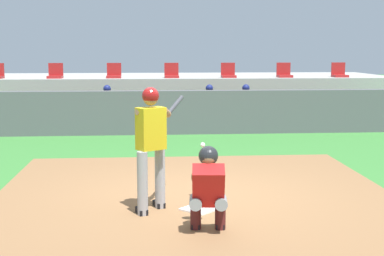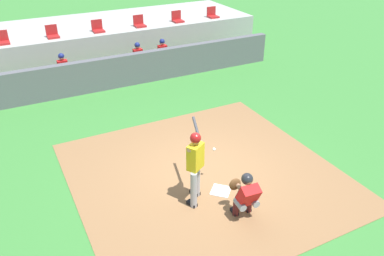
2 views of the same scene
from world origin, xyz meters
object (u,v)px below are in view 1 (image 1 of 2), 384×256
Objects in this scene: batter_at_plate at (152,141)px; dugout_player_1 at (210,106)px; dugout_player_2 at (246,106)px; stadium_seat_6 at (339,73)px; dugout_player_0 at (107,107)px; home_plate at (200,209)px; stadium_seat_4 at (228,73)px; catcher_crouched at (208,186)px; stadium_seat_2 at (114,74)px; stadium_seat_1 at (55,74)px; stadium_seat_5 at (284,73)px; stadium_seat_3 at (172,74)px.

batter_at_plate is 1.39× the size of dugout_player_1.
dugout_player_2 is (2.79, 8.14, -0.36)m from batter_at_plate.
stadium_seat_6 reaches higher than batter_at_plate.
home_plate is at bearing -76.59° from dugout_player_0.
stadium_seat_4 is (-0.25, 2.03, 0.86)m from dugout_player_2.
catcher_crouched is 11.33m from stadium_seat_2.
stadium_seat_2 reaches higher than dugout_player_2.
stadium_seat_4 reaches higher than batter_at_plate.
batter_at_plate is 10.63m from stadium_seat_1.
dugout_player_0 is 2.71× the size of stadium_seat_5.
dugout_player_1 is 1.08m from dugout_player_2.
stadium_seat_5 reaches higher than batter_at_plate.
dugout_player_0 and dugout_player_1 have the same top height.
dugout_player_0 is at bearing -164.85° from stadium_seat_6.
dugout_player_1 is 2.44m from stadium_seat_3.
batter_at_plate is at bearing -83.43° from stadium_seat_2.
catcher_crouched is (0.70, -0.96, -0.43)m from batter_at_plate.
stadium_seat_3 is (1.94, 2.03, 0.86)m from dugout_player_0.
home_plate is at bearing -69.95° from stadium_seat_1.
batter_at_plate is 3.76× the size of stadium_seat_2.
dugout_player_0 is 2.83m from stadium_seat_1.
batter_at_plate reaches higher than catcher_crouched.
stadium_seat_4 is 3.71m from stadium_seat_6.
stadium_seat_3 is 5.57m from stadium_seat_6.
stadium_seat_2 reaches higher than batter_at_plate.
stadium_seat_3 is at bearing 46.35° from dugout_player_0.
stadium_seat_6 is at bearing 24.13° from dugout_player_1.
stadium_seat_5 is at bearing 0.00° from stadium_seat_4.
dugout_player_1 is 1.00× the size of dugout_player_2.
dugout_player_2 is (2.10, 9.10, 0.06)m from catcher_crouched.
stadium_seat_3 is at bearing 90.06° from catcher_crouched.
home_plate is at bearing -118.69° from stadium_seat_6.
dugout_player_1 is at bearing -112.16° from stadium_seat_4.
catcher_crouched is 3.88× the size of stadium_seat_4.
stadium_seat_2 is at bearing 144.81° from dugout_player_1.
catcher_crouched is at bearing -116.53° from stadium_seat_6.
stadium_seat_1 and stadium_seat_2 have the same top height.
stadium_seat_3 is (0.69, 10.17, 0.50)m from batter_at_plate.
batter_at_plate is 1.26m from catcher_crouched.
stadium_seat_2 is 1.86m from stadium_seat_3.
home_plate is at bearing -110.05° from stadium_seat_5.
home_plate is 10.94m from stadium_seat_1.
batter_at_plate is at bearing -108.95° from dugout_player_2.
dugout_player_2 is 2.71× the size of stadium_seat_6.
dugout_player_1 reaches higher than home_plate.
stadium_seat_1 is 5.57m from stadium_seat_4.
stadium_seat_3 is at bearing 90.00° from home_plate.
dugout_player_0 is at bearing 103.41° from home_plate.
batter_at_plate is 10.50m from stadium_seat_4.
stadium_seat_5 is at bearing 0.00° from stadium_seat_3.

